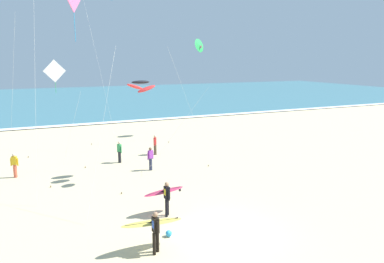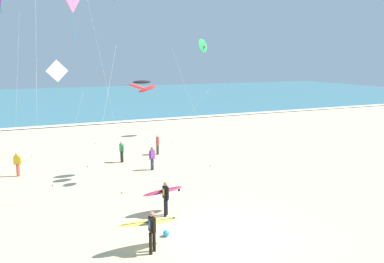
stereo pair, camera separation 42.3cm
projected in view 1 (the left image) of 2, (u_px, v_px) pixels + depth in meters
name	position (u px, v px, depth m)	size (l,w,h in m)	color
ground_plane	(221.00, 232.00, 15.91)	(160.00, 160.00, 0.00)	beige
ocean_water	(71.00, 99.00, 69.37)	(160.00, 60.00, 0.08)	teal
shoreline_foam	(99.00, 123.00, 42.74)	(160.00, 1.32, 0.01)	white
surfer_lead	(154.00, 226.00, 14.17)	(2.55, 0.97, 1.71)	black
surfer_trailing	(166.00, 194.00, 17.54)	(2.07, 0.96, 1.71)	black
kite_arc_charcoal_near	(141.00, 86.00, 22.26)	(5.62, 2.54, 6.15)	red
kite_diamond_ivory_far	(55.00, 73.00, 23.18)	(2.32, 0.57, 7.40)	white
kite_delta_emerald_high	(199.00, 46.00, 35.26)	(4.93, 3.02, 9.40)	green
kite_diamond_rose_low	(76.00, 10.00, 14.94)	(2.74, 3.73, 10.39)	pink
bystander_purple_top	(151.00, 159.00, 24.72)	(0.47, 0.28, 1.59)	#2D334C
bystander_green_top	(119.00, 152.00, 26.52)	(0.29, 0.46, 1.59)	black
bystander_red_top	(155.00, 145.00, 28.76)	(0.31, 0.45, 1.59)	#4C3D2D
bystander_yellow_top	(15.00, 165.00, 23.18)	(0.47, 0.28, 1.59)	#D8593F
beach_ball	(169.00, 234.00, 15.51)	(0.28, 0.28, 0.28)	#2D99DB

